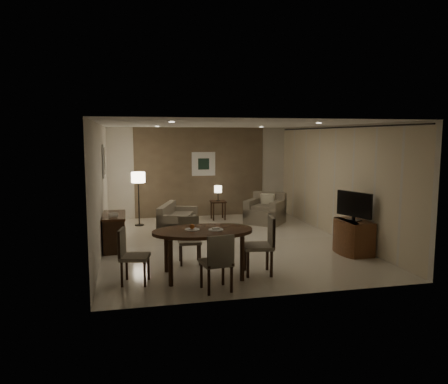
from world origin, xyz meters
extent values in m
cube|color=beige|center=(0.00, 0.00, 0.00)|extent=(5.50, 7.00, 0.00)
cube|color=white|center=(0.00, 0.00, 2.70)|extent=(5.50, 7.00, 0.00)
cube|color=brown|center=(0.00, 3.50, 1.35)|extent=(5.50, 0.00, 2.70)
cube|color=silver|center=(-2.75, 0.00, 1.35)|extent=(0.00, 7.00, 2.70)
cube|color=silver|center=(2.75, 0.00, 1.35)|extent=(0.00, 7.00, 2.70)
cube|color=brown|center=(0.00, 3.48, 1.35)|extent=(3.96, 0.03, 2.70)
cylinder|color=black|center=(2.68, 0.00, 2.64)|extent=(0.03, 6.80, 0.03)
cube|color=silver|center=(0.10, 3.46, 1.60)|extent=(0.72, 0.03, 0.72)
cube|color=black|center=(0.10, 3.44, 1.60)|extent=(0.34, 0.01, 0.34)
cube|color=silver|center=(-2.72, 1.20, 1.85)|extent=(0.03, 0.60, 0.80)
cube|color=gray|center=(-2.71, 1.20, 1.85)|extent=(0.01, 0.46, 0.64)
cylinder|color=white|center=(-1.40, -1.80, 2.69)|extent=(0.10, 0.10, 0.01)
cylinder|color=white|center=(1.40, -1.80, 2.69)|extent=(0.10, 0.10, 0.01)
cylinder|color=white|center=(-1.40, 1.80, 2.69)|extent=(0.10, 0.10, 0.01)
cylinder|color=white|center=(1.40, 1.80, 2.69)|extent=(0.10, 0.10, 0.01)
cylinder|color=white|center=(-1.12, -2.25, 0.83)|extent=(0.26, 0.26, 0.02)
cylinder|color=white|center=(-0.72, -2.35, 0.83)|extent=(0.26, 0.26, 0.02)
sphere|color=#A24612|center=(-1.12, -2.25, 0.88)|extent=(0.09, 0.09, 0.09)
cube|color=white|center=(-0.72, -2.35, 0.85)|extent=(0.12, 0.08, 0.03)
cylinder|color=#3A3520|center=(0.41, 1.50, 0.01)|extent=(1.27, 1.27, 0.01)
camera|label=1|loc=(-2.22, -9.60, 2.44)|focal=35.00mm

